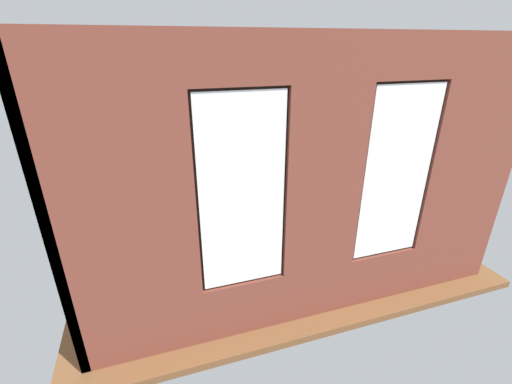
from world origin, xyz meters
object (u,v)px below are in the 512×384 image
couch_by_window (276,267)px  potted_plant_by_left_couch (310,178)px  remote_black (210,216)px  media_console (118,250)px  coffee_table (233,212)px  potted_plant_corner_far_left (428,229)px  potted_plant_foreground_right (134,176)px  couch_left (359,202)px  table_plant_small (252,198)px  candle_jar (233,207)px  cup_ceramic (222,207)px  tv_flatscreen (111,214)px  potted_plant_between_couches (362,236)px  remote_gray (241,212)px  potted_plant_corner_near_left (320,157)px  potted_plant_mid_room_small (276,180)px  potted_plant_near_tv (154,260)px

couch_by_window → potted_plant_by_left_couch: 3.67m
remote_black → media_console: (1.57, 0.39, -0.17)m
couch_by_window → coffee_table: 1.80m
potted_plant_corner_far_left → potted_plant_foreground_right: bearing=-39.1°
couch_left → table_plant_small: bearing=-103.7°
remote_black → potted_plant_by_left_couch: 3.04m
candle_jar → table_plant_small: table_plant_small is taller
potted_plant_corner_far_left → cup_ceramic: bearing=-33.9°
table_plant_small → potted_plant_corner_far_left: potted_plant_corner_far_left is taller
potted_plant_by_left_couch → tv_flatscreen: bearing=22.7°
couch_by_window → potted_plant_between_couches: potted_plant_between_couches is taller
remote_gray → potted_plant_between_couches: (-1.51, 1.61, 0.11)m
remote_black → potted_plant_corner_near_left: potted_plant_corner_near_left is taller
potted_plant_corner_far_left → table_plant_small: bearing=-41.0°
couch_by_window → potted_plant_by_left_couch: (-2.04, -3.05, 0.04)m
candle_jar → couch_by_window: bearing=96.0°
tv_flatscreen → potted_plant_mid_room_small: size_ratio=1.44×
candle_jar → remote_gray: candle_jar is taller
table_plant_small → potted_plant_corner_near_left: (-2.35, -1.69, 0.10)m
potted_plant_by_left_couch → potted_plant_corner_near_left: size_ratio=0.40×
potted_plant_between_couches → potted_plant_by_left_couch: (-0.60, -3.01, -0.20)m
coffee_table → potted_plant_mid_room_small: potted_plant_mid_room_small is taller
coffee_table → table_plant_small: table_plant_small is taller
couch_left → potted_plant_mid_room_small: 1.89m
potted_plant_foreground_right → table_plant_small: bearing=143.1°
candle_jar → potted_plant_corner_far_left: potted_plant_corner_far_left is taller
couch_left → coffee_table: couch_left is taller
potted_plant_foreground_right → potted_plant_corner_near_left: 4.53m
potted_plant_between_couches → tv_flatscreen: bearing=-18.4°
coffee_table → potted_plant_foreground_right: potted_plant_foreground_right is taller
table_plant_small → tv_flatscreen: 2.60m
potted_plant_near_tv → media_console: bearing=-59.0°
cup_ceramic → potted_plant_mid_room_small: size_ratio=0.13×
coffee_table → potted_plant_corner_near_left: bearing=-146.5°
table_plant_small → couch_by_window: bearing=82.8°
potted_plant_mid_room_small → couch_left: bearing=133.6°
media_console → potted_plant_corner_near_left: 5.40m
candle_jar → tv_flatscreen: size_ratio=0.12×
remote_gray → potted_plant_corner_near_left: size_ratio=0.12×
potted_plant_corner_far_left → potted_plant_foreground_right: potted_plant_foreground_right is taller
potted_plant_between_couches → couch_left: bearing=-122.9°
potted_plant_corner_far_left → coffee_table: bearing=-34.2°
coffee_table → cup_ceramic: (0.20, -0.11, 0.10)m
table_plant_small → coffee_table: bearing=19.5°
coffee_table → candle_jar: candle_jar is taller
remote_gray → potted_plant_near_tv: potted_plant_near_tv is taller
coffee_table → table_plant_small: size_ratio=7.04×
coffee_table → cup_ceramic: size_ratio=16.67×
remote_black → potted_plant_near_tv: (1.03, 1.30, 0.13)m
couch_left → potted_plant_near_tv: 4.32m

